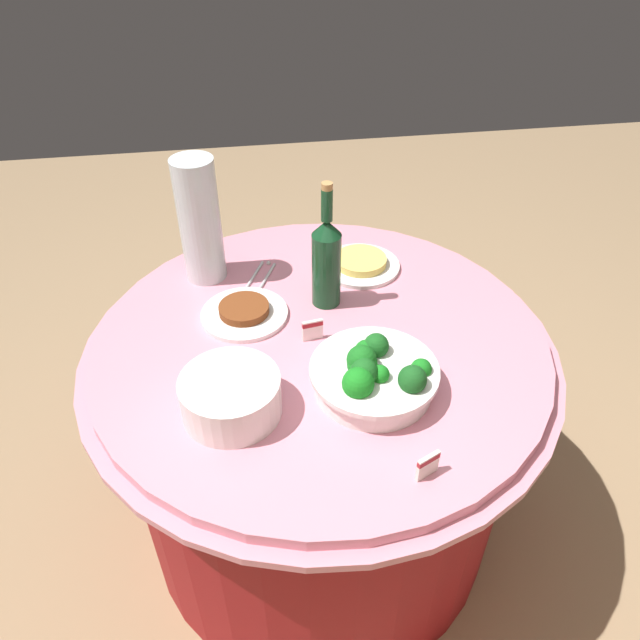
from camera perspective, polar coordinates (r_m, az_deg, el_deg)
name	(u,v)px	position (r m, az deg, el deg)	size (l,w,h in m)	color
ground_plane	(320,512)	(2.02, 0.00, -17.80)	(6.00, 6.00, 0.00)	#9E7F5B
buffet_table	(320,435)	(1.72, 0.00, -10.87)	(1.16, 1.16, 0.74)	maroon
broccoli_bowl	(373,375)	(1.30, 5.09, -5.20)	(0.28, 0.28, 0.11)	white
plate_stack	(231,396)	(1.26, -8.47, -7.14)	(0.21, 0.21, 0.09)	white
wine_bottle	(326,260)	(1.50, 0.61, 5.73)	(0.07, 0.07, 0.34)	#133F21
decorative_fruit_vase	(200,224)	(1.61, -11.32, 8.92)	(0.11, 0.11, 0.34)	silver
serving_tongs	(260,277)	(1.66, -5.73, 4.06)	(0.11, 0.16, 0.01)	silver
food_plate_noodles	(361,263)	(1.70, 3.87, 5.38)	(0.22, 0.22, 0.03)	white
food_plate_stir_fry	(244,312)	(1.53, -7.20, 0.75)	(0.22, 0.22, 0.03)	white
label_placard_front	(313,329)	(1.43, -0.71, -0.85)	(0.05, 0.02, 0.05)	white
label_placard_mid	(428,465)	(1.17, 10.21, -13.36)	(0.05, 0.03, 0.05)	white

